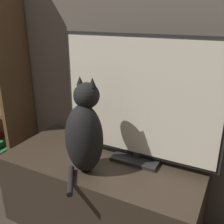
% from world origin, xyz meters
% --- Properties ---
extents(tv_stand, '(1.13, 0.52, 0.44)m').
position_xyz_m(tv_stand, '(0.00, 0.92, 0.22)').
color(tv_stand, '#33281E').
rests_on(tv_stand, ground_plane).
extents(tv, '(0.88, 0.16, 0.69)m').
position_xyz_m(tv, '(0.17, 1.02, 0.79)').
color(tv, black).
rests_on(tv, tv_stand).
extents(cat, '(0.20, 0.33, 0.50)m').
position_xyz_m(cat, '(-0.03, 0.80, 0.66)').
color(cat, black).
rests_on(cat, tv_stand).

